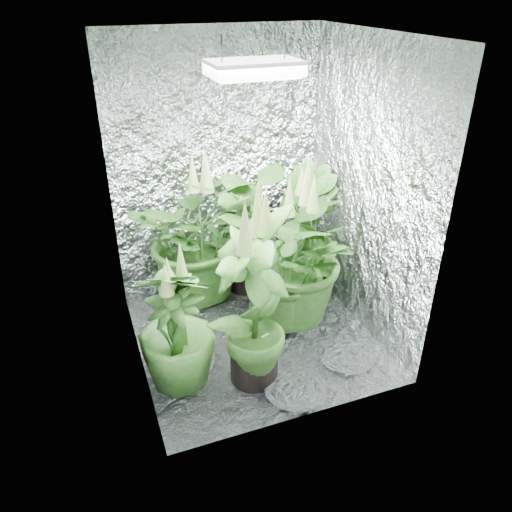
{
  "coord_description": "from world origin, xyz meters",
  "views": [
    {
      "loc": [
        -1.0,
        -2.68,
        2.24
      ],
      "look_at": [
        0.01,
        0.0,
        0.66
      ],
      "focal_mm": 35.0,
      "sensor_mm": 36.0,
      "label": 1
    }
  ],
  "objects_px": {
    "plant_a": "(198,235)",
    "circulation_fan": "(294,264)",
    "grow_lamp": "(254,68)",
    "plant_d": "(176,329)",
    "plant_e": "(291,257)",
    "plant_f": "(254,300)",
    "plant_b": "(244,237)",
    "plant_c": "(304,235)"
  },
  "relations": [
    {
      "from": "plant_b",
      "to": "circulation_fan",
      "type": "distance_m",
      "value": 0.52
    },
    {
      "from": "grow_lamp",
      "to": "plant_e",
      "type": "relative_size",
      "value": 0.43
    },
    {
      "from": "plant_b",
      "to": "plant_d",
      "type": "distance_m",
      "value": 1.19
    },
    {
      "from": "grow_lamp",
      "to": "plant_d",
      "type": "relative_size",
      "value": 0.54
    },
    {
      "from": "plant_d",
      "to": "plant_e",
      "type": "bearing_deg",
      "value": 21.05
    },
    {
      "from": "plant_c",
      "to": "plant_d",
      "type": "distance_m",
      "value": 1.36
    },
    {
      "from": "plant_d",
      "to": "circulation_fan",
      "type": "height_order",
      "value": "plant_d"
    },
    {
      "from": "plant_b",
      "to": "grow_lamp",
      "type": "bearing_deg",
      "value": -103.23
    },
    {
      "from": "plant_f",
      "to": "circulation_fan",
      "type": "distance_m",
      "value": 1.29
    },
    {
      "from": "plant_d",
      "to": "plant_e",
      "type": "xyz_separation_m",
      "value": [
        0.91,
        0.35,
        0.13
      ]
    },
    {
      "from": "plant_e",
      "to": "circulation_fan",
      "type": "height_order",
      "value": "plant_e"
    },
    {
      "from": "plant_d",
      "to": "circulation_fan",
      "type": "xyz_separation_m",
      "value": [
        1.18,
        0.87,
        -0.25
      ]
    },
    {
      "from": "grow_lamp",
      "to": "plant_f",
      "type": "bearing_deg",
      "value": -110.81
    },
    {
      "from": "plant_d",
      "to": "plant_f",
      "type": "distance_m",
      "value": 0.5
    },
    {
      "from": "plant_e",
      "to": "plant_d",
      "type": "bearing_deg",
      "value": -158.95
    },
    {
      "from": "plant_b",
      "to": "plant_f",
      "type": "height_order",
      "value": "plant_f"
    },
    {
      "from": "plant_a",
      "to": "circulation_fan",
      "type": "xyz_separation_m",
      "value": [
        0.79,
        -0.05,
        -0.39
      ]
    },
    {
      "from": "plant_d",
      "to": "circulation_fan",
      "type": "bearing_deg",
      "value": 36.4
    },
    {
      "from": "plant_c",
      "to": "plant_f",
      "type": "height_order",
      "value": "plant_f"
    },
    {
      "from": "plant_a",
      "to": "plant_e",
      "type": "relative_size",
      "value": 1.0
    },
    {
      "from": "plant_b",
      "to": "plant_c",
      "type": "relative_size",
      "value": 0.91
    },
    {
      "from": "circulation_fan",
      "to": "plant_c",
      "type": "bearing_deg",
      "value": -95.23
    },
    {
      "from": "plant_a",
      "to": "plant_e",
      "type": "height_order",
      "value": "plant_a"
    },
    {
      "from": "plant_c",
      "to": "circulation_fan",
      "type": "relative_size",
      "value": 2.76
    },
    {
      "from": "plant_f",
      "to": "plant_c",
      "type": "bearing_deg",
      "value": 48.66
    },
    {
      "from": "plant_c",
      "to": "plant_e",
      "type": "xyz_separation_m",
      "value": [
        -0.26,
        -0.34,
        0.04
      ]
    },
    {
      "from": "plant_a",
      "to": "plant_b",
      "type": "xyz_separation_m",
      "value": [
        0.37,
        -0.0,
        -0.08
      ]
    },
    {
      "from": "plant_a",
      "to": "circulation_fan",
      "type": "distance_m",
      "value": 0.88
    },
    {
      "from": "grow_lamp",
      "to": "plant_a",
      "type": "relative_size",
      "value": 0.43
    },
    {
      "from": "grow_lamp",
      "to": "plant_f",
      "type": "relative_size",
      "value": 0.39
    },
    {
      "from": "plant_a",
      "to": "plant_b",
      "type": "height_order",
      "value": "plant_a"
    },
    {
      "from": "plant_c",
      "to": "plant_e",
      "type": "distance_m",
      "value": 0.43
    },
    {
      "from": "grow_lamp",
      "to": "plant_a",
      "type": "distance_m",
      "value": 1.44
    },
    {
      "from": "circulation_fan",
      "to": "plant_a",
      "type": "bearing_deg",
      "value": 174.76
    },
    {
      "from": "plant_f",
      "to": "plant_a",
      "type": "bearing_deg",
      "value": 93.74
    },
    {
      "from": "plant_b",
      "to": "plant_f",
      "type": "relative_size",
      "value": 0.8
    },
    {
      "from": "plant_e",
      "to": "plant_f",
      "type": "height_order",
      "value": "plant_f"
    },
    {
      "from": "plant_b",
      "to": "plant_e",
      "type": "height_order",
      "value": "plant_e"
    },
    {
      "from": "grow_lamp",
      "to": "plant_f",
      "type": "xyz_separation_m",
      "value": [
        -0.15,
        -0.39,
        -1.23
      ]
    },
    {
      "from": "plant_f",
      "to": "circulation_fan",
      "type": "relative_size",
      "value": 3.13
    },
    {
      "from": "plant_a",
      "to": "plant_c",
      "type": "height_order",
      "value": "plant_a"
    },
    {
      "from": "plant_b",
      "to": "plant_e",
      "type": "relative_size",
      "value": 0.88
    }
  ]
}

